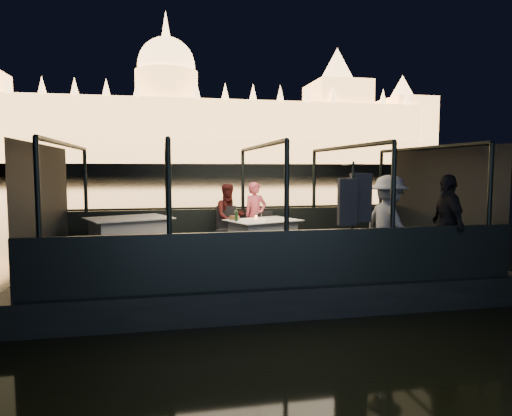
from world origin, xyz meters
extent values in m
plane|color=black|center=(0.00, 80.00, 0.00)|extent=(500.00, 500.00, 0.00)
cube|color=black|center=(0.00, 0.00, 0.00)|extent=(8.60, 4.40, 1.00)
cube|color=black|center=(0.00, 0.00, 0.48)|extent=(8.00, 4.00, 0.04)
cube|color=black|center=(0.00, 2.00, 0.95)|extent=(8.00, 0.08, 0.90)
cube|color=black|center=(0.00, -2.00, 0.95)|extent=(8.00, 0.08, 0.90)
cube|color=#423D33|center=(0.00, 210.00, 1.00)|extent=(400.00, 140.00, 6.00)
cube|color=silver|center=(0.21, 0.71, 0.89)|extent=(1.73, 1.50, 0.77)
cube|color=silver|center=(-2.60, 0.90, 0.89)|extent=(1.94, 1.70, 0.86)
cube|color=black|center=(-0.47, 1.31, 0.95)|extent=(0.61, 0.61, 1.00)
cube|color=black|center=(0.43, 1.36, 0.95)|extent=(0.47, 0.47, 0.87)
imported|color=#D34C5D|center=(0.23, 1.59, 1.25)|extent=(0.64, 0.51, 1.55)
imported|color=#3B1110|center=(-0.39, 1.57, 1.25)|extent=(0.83, 0.71, 1.52)
imported|color=white|center=(2.03, -1.44, 1.35)|extent=(0.87, 1.25, 1.76)
imported|color=black|center=(3.04, -1.65, 1.35)|extent=(0.59, 1.10, 1.77)
cylinder|color=#153A19|center=(-0.39, 0.56, 1.42)|extent=(0.07, 0.07, 0.27)
cylinder|color=brown|center=(-0.39, 0.85, 1.31)|extent=(0.26, 0.26, 0.09)
cylinder|color=orange|center=(0.09, 0.84, 1.31)|extent=(0.06, 0.06, 0.08)
cylinder|color=white|center=(0.37, 0.63, 1.27)|extent=(0.32, 0.32, 0.02)
cylinder|color=white|center=(-0.37, 0.94, 1.27)|extent=(0.30, 0.30, 0.02)
camera|label=1|loc=(-1.87, -8.83, 2.36)|focal=32.00mm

